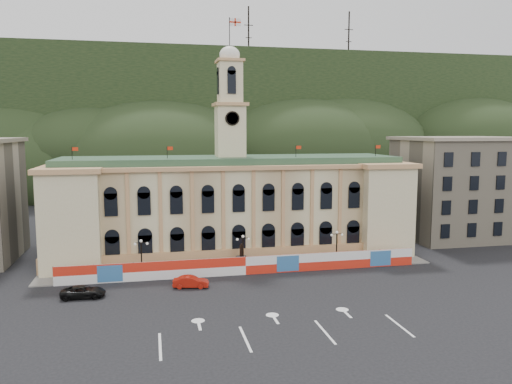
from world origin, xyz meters
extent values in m
plane|color=black|center=(0.00, 0.00, 0.00)|extent=(260.00, 260.00, 0.00)
cube|color=black|center=(0.00, 130.00, 22.00)|extent=(230.00, 70.00, 44.00)
cube|color=#595651|center=(35.00, 110.00, 30.00)|extent=(22.00, 8.00, 14.00)
cube|color=#595651|center=(-48.00, 108.00, 26.00)|extent=(16.00, 7.00, 10.00)
cylinder|color=black|center=(20.00, 115.00, 50.00)|extent=(0.50, 0.50, 20.00)
cylinder|color=black|center=(55.00, 115.00, 50.00)|extent=(0.50, 0.50, 20.00)
cube|color=beige|center=(0.00, 28.00, 7.00)|extent=(55.00, 15.00, 14.00)
cube|color=tan|center=(0.00, 20.20, 1.20)|extent=(56.00, 0.80, 2.40)
cube|color=tan|center=(0.00, 28.00, 14.30)|extent=(56.20, 16.20, 0.60)
cube|color=#325438|center=(0.00, 28.00, 15.00)|extent=(53.00, 13.00, 1.20)
cube|color=beige|center=(-23.50, 27.00, 7.00)|extent=(8.00, 17.00, 14.00)
cube|color=beige|center=(23.50, 27.00, 7.00)|extent=(8.00, 17.00, 14.00)
cube|color=beige|center=(0.00, 28.00, 19.60)|extent=(4.40, 4.40, 8.00)
cube|color=tan|center=(0.00, 28.00, 23.80)|extent=(5.20, 5.20, 0.50)
cube|color=beige|center=(0.00, 28.00, 27.10)|extent=(3.60, 3.60, 6.50)
cube|color=tan|center=(0.00, 28.00, 30.50)|extent=(4.20, 4.20, 0.40)
cylinder|color=black|center=(0.00, 25.70, 21.60)|extent=(2.20, 0.20, 2.20)
ellipsoid|color=white|center=(0.00, 28.00, 31.40)|extent=(3.20, 3.20, 2.72)
cylinder|color=black|center=(0.00, 28.00, 34.60)|extent=(0.12, 0.12, 5.00)
cube|color=white|center=(0.90, 28.00, 36.40)|extent=(1.80, 0.04, 1.20)
cube|color=red|center=(0.90, 27.97, 36.40)|extent=(1.80, 0.02, 0.22)
cube|color=red|center=(0.90, 27.97, 36.40)|extent=(0.22, 0.02, 1.20)
cube|color=tan|center=(43.00, 31.00, 9.00)|extent=(20.00, 16.00, 18.00)
cube|color=gray|center=(43.00, 31.00, 18.30)|extent=(21.00, 17.00, 0.60)
cube|color=red|center=(0.00, 15.00, 1.25)|extent=(50.00, 0.25, 2.50)
cube|color=#2F639D|center=(-18.00, 14.86, 1.25)|extent=(3.20, 0.05, 2.20)
cube|color=#2F639D|center=(6.00, 14.86, 1.25)|extent=(3.20, 0.05, 2.20)
cube|color=#2F639D|center=(20.00, 14.86, 1.25)|extent=(3.20, 0.05, 2.20)
cube|color=slate|center=(0.00, 17.75, 0.08)|extent=(56.00, 5.50, 0.16)
cube|color=#595651|center=(0.00, 18.00, 0.90)|extent=(1.40, 1.40, 1.80)
cylinder|color=black|center=(0.00, 18.00, 2.60)|extent=(0.60, 0.60, 1.60)
sphere|color=black|center=(0.00, 18.00, 3.50)|extent=(0.44, 0.44, 0.44)
cylinder|color=black|center=(-14.00, 17.00, 0.15)|extent=(0.44, 0.44, 0.30)
cylinder|color=black|center=(-14.00, 17.00, 2.40)|extent=(0.18, 0.18, 4.80)
cube|color=black|center=(-14.00, 17.00, 4.70)|extent=(1.60, 0.08, 0.08)
sphere|color=silver|center=(-14.80, 17.00, 4.55)|extent=(0.36, 0.36, 0.36)
sphere|color=silver|center=(-13.20, 17.00, 4.55)|extent=(0.36, 0.36, 0.36)
sphere|color=silver|center=(-14.00, 17.00, 4.95)|extent=(0.40, 0.40, 0.40)
cylinder|color=black|center=(0.00, 17.00, 0.15)|extent=(0.44, 0.44, 0.30)
cylinder|color=black|center=(0.00, 17.00, 2.40)|extent=(0.18, 0.18, 4.80)
cube|color=black|center=(0.00, 17.00, 4.70)|extent=(1.60, 0.08, 0.08)
sphere|color=silver|center=(-0.80, 17.00, 4.55)|extent=(0.36, 0.36, 0.36)
sphere|color=silver|center=(0.80, 17.00, 4.55)|extent=(0.36, 0.36, 0.36)
sphere|color=silver|center=(0.00, 17.00, 4.95)|extent=(0.40, 0.40, 0.40)
cylinder|color=black|center=(14.00, 17.00, 0.15)|extent=(0.44, 0.44, 0.30)
cylinder|color=black|center=(14.00, 17.00, 2.40)|extent=(0.18, 0.18, 4.80)
cube|color=black|center=(14.00, 17.00, 4.70)|extent=(1.60, 0.08, 0.08)
sphere|color=silver|center=(13.20, 17.00, 4.55)|extent=(0.36, 0.36, 0.36)
sphere|color=silver|center=(14.80, 17.00, 4.55)|extent=(0.36, 0.36, 0.36)
sphere|color=silver|center=(14.00, 17.00, 4.95)|extent=(0.40, 0.40, 0.40)
imported|color=#9F160B|center=(-7.85, 10.81, 0.74)|extent=(3.10, 5.02, 1.48)
imported|color=black|center=(-20.69, 9.58, 0.71)|extent=(2.69, 5.29, 1.43)
camera|label=1|loc=(-12.36, -50.72, 19.79)|focal=35.00mm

